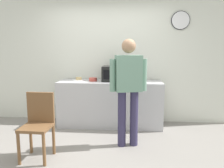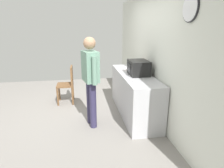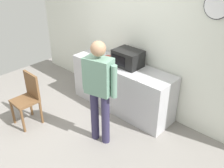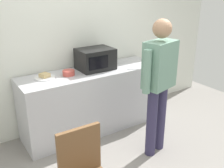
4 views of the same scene
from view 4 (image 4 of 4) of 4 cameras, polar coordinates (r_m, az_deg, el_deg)
back_wall at (r=3.93m, az=-8.41°, el=9.45°), size 5.40×0.13×2.60m
kitchen_counter at (r=3.91m, az=-4.17°, el=-3.54°), size 2.08×0.62×0.91m
microwave at (r=3.78m, az=-3.61°, el=5.43°), size 0.50×0.39×0.30m
sandwich_plate at (r=3.55m, az=-14.36°, el=1.54°), size 0.27×0.27×0.07m
salad_bowl at (r=3.59m, az=-9.39°, el=2.41°), size 0.16×0.16×0.07m
fork_utensil at (r=3.94m, az=4.85°, el=3.81°), size 0.16×0.09×0.01m
spoon_utensil at (r=3.81m, az=4.54°, el=3.25°), size 0.16×0.10×0.01m
person_standing at (r=3.19m, az=10.12°, el=1.10°), size 0.58×0.33×1.71m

